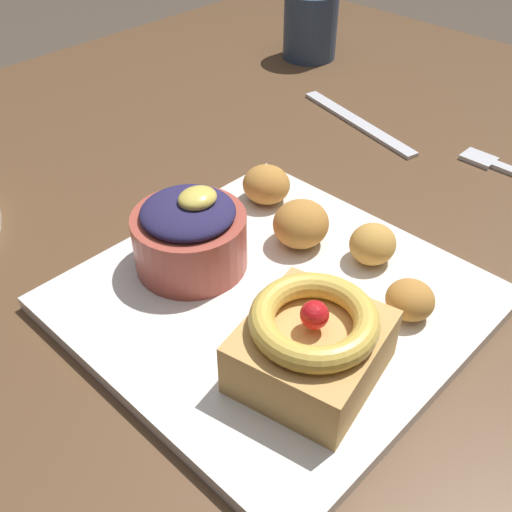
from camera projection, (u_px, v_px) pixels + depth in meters
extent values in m
cube|color=brown|center=(211.00, 228.00, 0.60)|extent=(1.24, 0.94, 0.04)
cylinder|color=brown|center=(278.00, 186.00, 1.33)|extent=(0.07, 0.07, 0.69)
cube|color=white|center=(274.00, 300.00, 0.48)|extent=(0.28, 0.28, 0.01)
cube|color=tan|center=(311.00, 352.00, 0.41)|extent=(0.11, 0.10, 0.04)
torus|color=#E5BC4C|center=(314.00, 320.00, 0.39)|extent=(0.10, 0.10, 0.02)
sphere|color=red|center=(314.00, 315.00, 0.39)|extent=(0.02, 0.02, 0.02)
cylinder|color=#B24C3D|center=(190.00, 241.00, 0.50)|extent=(0.09, 0.09, 0.05)
ellipsoid|color=#28234C|center=(188.00, 212.00, 0.48)|extent=(0.08, 0.08, 0.02)
ellipsoid|color=#E5CC56|center=(197.00, 198.00, 0.47)|extent=(0.03, 0.03, 0.01)
ellipsoid|color=gold|center=(373.00, 244.00, 0.50)|extent=(0.04, 0.04, 0.03)
ellipsoid|color=#BC7F38|center=(301.00, 224.00, 0.52)|extent=(0.05, 0.05, 0.04)
ellipsoid|color=#BC7F38|center=(266.00, 185.00, 0.57)|extent=(0.04, 0.05, 0.04)
ellipsoid|color=#BC7F38|center=(411.00, 299.00, 0.46)|extent=(0.04, 0.04, 0.03)
cube|color=silver|center=(479.00, 158.00, 0.66)|extent=(0.03, 0.04, 0.00)
cube|color=silver|center=(358.00, 123.00, 0.73)|extent=(0.06, 0.19, 0.00)
cylinder|color=#334766|center=(310.00, 26.00, 0.87)|extent=(0.08, 0.08, 0.09)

